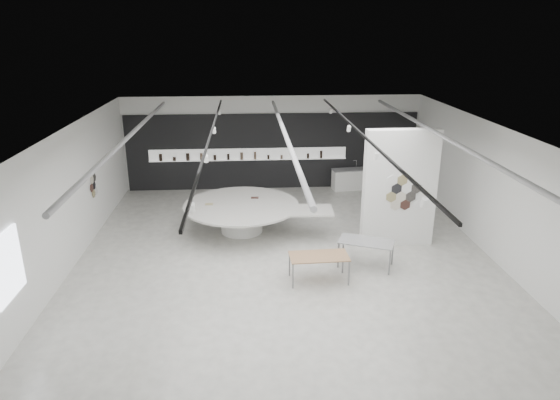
{
  "coord_description": "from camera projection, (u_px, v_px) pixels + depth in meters",
  "views": [
    {
      "loc": [
        -1.05,
        -12.96,
        6.41
      ],
      "look_at": [
        -0.09,
        1.2,
        1.45
      ],
      "focal_mm": 32.0,
      "sensor_mm": 36.0,
      "label": 1
    }
  ],
  "objects": [
    {
      "name": "sample_table_wood",
      "position": [
        319.0,
        258.0,
        13.07
      ],
      "size": [
        1.57,
        0.84,
        0.72
      ],
      "rotation": [
        0.0,
        0.0,
        0.04
      ],
      "color": "#A37954",
      "rests_on": "ground"
    },
    {
      "name": "sample_table_stone",
      "position": [
        366.0,
        243.0,
        13.86
      ],
      "size": [
        1.67,
        1.26,
        0.77
      ],
      "rotation": [
        0.0,
        0.0,
        -0.39
      ],
      "color": "gray",
      "rests_on": "ground"
    },
    {
      "name": "display_island",
      "position": [
        244.0,
        214.0,
        16.26
      ],
      "size": [
        4.9,
        3.97,
        0.96
      ],
      "rotation": [
        0.0,
        0.0,
        -0.06
      ],
      "color": "white",
      "rests_on": "ground"
    },
    {
      "name": "room",
      "position": [
        283.0,
        193.0,
        13.7
      ],
      "size": [
        12.02,
        14.02,
        3.82
      ],
      "color": "beige",
      "rests_on": "ground"
    },
    {
      "name": "kitchen_counter",
      "position": [
        350.0,
        179.0,
        20.59
      ],
      "size": [
        1.58,
        0.79,
        1.19
      ],
      "rotation": [
        0.0,
        0.0,
        0.13
      ],
      "color": "white",
      "rests_on": "ground"
    },
    {
      "name": "partition_column",
      "position": [
        400.0,
        188.0,
        14.96
      ],
      "size": [
        2.2,
        0.38,
        3.6
      ],
      "color": "white",
      "rests_on": "ground"
    },
    {
      "name": "back_wall_display",
      "position": [
        271.0,
        152.0,
        20.41
      ],
      "size": [
        11.8,
        0.27,
        3.1
      ],
      "color": "black",
      "rests_on": "ground"
    }
  ]
}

